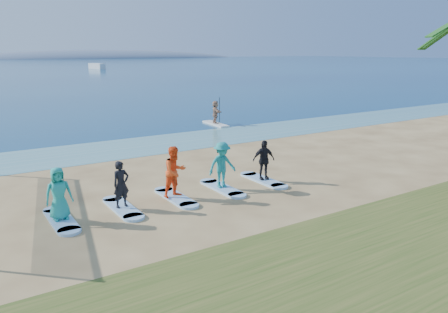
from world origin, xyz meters
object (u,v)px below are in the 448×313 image
paddleboarder (215,112)px  surfboard_4 (263,180)px  surfboard_0 (61,220)px  surfboard_1 (123,208)px  student_0 (59,193)px  boat_offshore_b (97,69)px  student_3 (222,165)px  surfboard_3 (222,188)px  student_2 (175,172)px  student_1 (121,184)px  student_4 (264,160)px  paddleboard (216,124)px  surfboard_2 (176,197)px

paddleboarder → surfboard_4: bearing=169.8°
surfboard_0 → surfboard_4: 8.20m
surfboard_4 → surfboard_0: bearing=180.0°
surfboard_1 → student_0: bearing=-180.0°
student_0 → surfboard_4: bearing=-0.4°
surfboard_1 → boat_offshore_b: bearing=73.4°
student_3 → paddleboarder: bearing=60.9°
student_0 → student_3: 6.15m
surfboard_3 → student_3: size_ratio=1.21×
student_2 → surfboard_3: bearing=-10.1°
paddleboarder → surfboard_1: 17.92m
student_1 → paddleboarder: bearing=39.3°
student_1 → surfboard_4: bearing=-8.6°
paddleboarder → student_3: bearing=162.9°
surfboard_0 → surfboard_4: same height
paddleboarder → student_2: student_2 is taller
surfboard_1 → student_3: (4.10, -0.00, 0.95)m
student_4 → surfboard_3: bearing=-166.8°
paddleboarder → surfboard_4: paddleboarder is taller
surfboard_0 → student_0: bearing=-90.0°
student_1 → surfboard_3: bearing=-8.6°
student_0 → paddleboard: bearing=43.0°
student_4 → student_3: bearing=-166.8°
paddleboard → surfboard_2: (-9.96, -13.27, -0.01)m
paddleboard → student_1: bearing=-128.1°
student_3 → surfboard_4: 2.26m
student_4 → surfboard_4: bearing=103.2°
boat_offshore_b → student_2: bearing=-120.6°
surfboard_1 → surfboard_0: bearing=180.0°
paddleboard → surfboard_2: bearing=-122.8°
paddleboarder → surfboard_2: paddleboarder is taller
student_1 → surfboard_4: (6.15, 0.00, -0.86)m
boat_offshore_b → surfboard_2: 121.43m
paddleboard → student_1: (-12.01, -13.27, 0.84)m
boat_offshore_b → student_2: size_ratio=3.27×
student_0 → student_2: size_ratio=0.90×
student_3 → boat_offshore_b: bearing=76.9°
surfboard_2 → surfboard_4: (4.10, 0.00, 0.00)m
paddleboarder → student_0: bearing=147.0°
student_1 → surfboard_4: size_ratio=0.74×
surfboard_0 → paddleboarder: bearing=43.4°
student_1 → surfboard_1: bearing=81.4°
surfboard_1 → student_1: (0.00, -0.00, 0.86)m
student_1 → boat_offshore_b: bearing=64.7°
boat_offshore_b → surfboard_3: 120.89m
paddleboard → surfboard_1: (-12.01, -13.27, -0.01)m
surfboard_0 → surfboard_2: (4.10, 0.00, 0.00)m
surfboard_2 → surfboard_0: bearing=180.0°
student_3 → surfboard_0: bearing=-178.3°
paddleboard → surfboard_3: size_ratio=1.36×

